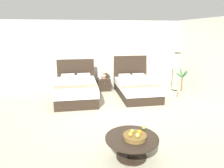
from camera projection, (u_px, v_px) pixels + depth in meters
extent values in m
cube|color=#A7A48A|center=(115.00, 115.00, 5.65)|extent=(9.78, 9.58, 0.02)
cube|color=beige|center=(102.00, 55.00, 8.17)|extent=(9.78, 0.12, 2.63)
cube|color=silver|center=(214.00, 63.00, 6.18)|extent=(0.12, 5.18, 2.63)
cube|color=black|center=(77.00, 95.00, 6.86)|extent=(1.29, 2.03, 0.33)
cube|color=white|center=(76.00, 87.00, 6.79)|extent=(1.33, 2.07, 0.25)
cube|color=black|center=(76.00, 75.00, 7.74)|extent=(1.36, 0.07, 1.22)
cube|color=white|center=(68.00, 76.00, 7.41)|extent=(0.46, 0.30, 0.14)
cube|color=white|center=(84.00, 76.00, 7.50)|extent=(0.46, 0.30, 0.14)
cylinder|color=#B4AD8C|center=(76.00, 77.00, 7.23)|extent=(0.71, 0.15, 0.15)
cube|color=#997F62|center=(76.00, 87.00, 6.27)|extent=(1.34, 0.41, 0.01)
cube|color=black|center=(137.00, 93.00, 7.20)|extent=(1.22, 1.97, 0.29)
cube|color=white|center=(137.00, 85.00, 7.13)|extent=(1.26, 2.01, 0.23)
cube|color=black|center=(130.00, 73.00, 8.03)|extent=(1.29, 0.07, 1.32)
cube|color=white|center=(125.00, 76.00, 7.73)|extent=(0.44, 0.30, 0.14)
cube|color=white|center=(139.00, 76.00, 7.82)|extent=(0.44, 0.30, 0.14)
cylinder|color=#B4AD8C|center=(134.00, 77.00, 7.54)|extent=(0.66, 0.15, 0.15)
cube|color=#997F62|center=(142.00, 86.00, 6.57)|extent=(1.27, 0.34, 0.01)
cube|color=black|center=(104.00, 84.00, 7.96)|extent=(0.47, 0.42, 0.47)
sphere|color=tan|center=(105.00, 84.00, 7.73)|extent=(0.02, 0.02, 0.02)
cylinder|color=tan|center=(104.00, 78.00, 7.92)|extent=(0.16, 0.16, 0.02)
ellipsoid|color=tan|center=(104.00, 76.00, 7.89)|extent=(0.18, 0.18, 0.17)
cylinder|color=#99844C|center=(104.00, 73.00, 7.87)|extent=(0.02, 0.02, 0.04)
cylinder|color=beige|center=(104.00, 70.00, 7.84)|extent=(0.26, 0.26, 0.19)
cylinder|color=silver|center=(100.00, 77.00, 7.82)|extent=(0.09, 0.09, 0.14)
torus|color=silver|center=(100.00, 75.00, 7.80)|extent=(0.08, 0.08, 0.01)
cylinder|color=black|center=(131.00, 156.00, 3.77)|extent=(0.56, 0.56, 0.02)
cylinder|color=black|center=(132.00, 148.00, 3.72)|extent=(0.13, 0.13, 0.37)
cylinder|color=black|center=(132.00, 138.00, 3.67)|extent=(0.96, 0.96, 0.04)
cylinder|color=brown|center=(135.00, 137.00, 3.61)|extent=(0.40, 0.40, 0.07)
torus|color=brown|center=(135.00, 135.00, 3.60)|extent=(0.42, 0.42, 0.02)
sphere|color=#8BA93C|center=(132.00, 131.00, 3.67)|extent=(0.07, 0.07, 0.07)
sphere|color=gold|center=(130.00, 134.00, 3.56)|extent=(0.08, 0.08, 0.08)
sphere|color=#8CA545|center=(138.00, 135.00, 3.51)|extent=(0.08, 0.08, 0.08)
sphere|color=orange|center=(139.00, 132.00, 3.63)|extent=(0.08, 0.08, 0.08)
sphere|color=#87A540|center=(144.00, 128.00, 3.95)|extent=(0.08, 0.08, 0.08)
cube|color=#272B17|center=(175.00, 90.00, 8.02)|extent=(0.20, 0.20, 0.03)
cube|color=beige|center=(176.00, 72.00, 7.84)|extent=(0.16, 0.16, 1.40)
cube|color=#272B17|center=(178.00, 53.00, 7.66)|extent=(0.20, 0.20, 0.02)
cylinder|color=gray|center=(181.00, 94.00, 7.12)|extent=(0.27, 0.27, 0.24)
cylinder|color=brown|center=(182.00, 84.00, 7.03)|extent=(0.04, 0.04, 0.47)
ellipsoid|color=#387039|center=(185.00, 74.00, 6.95)|extent=(0.24, 0.08, 0.26)
ellipsoid|color=#387039|center=(181.00, 72.00, 7.06)|extent=(0.07, 0.31, 0.36)
ellipsoid|color=#387039|center=(179.00, 75.00, 6.91)|extent=(0.31, 0.09, 0.25)
ellipsoid|color=#387039|center=(184.00, 74.00, 6.84)|extent=(0.09, 0.24, 0.33)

